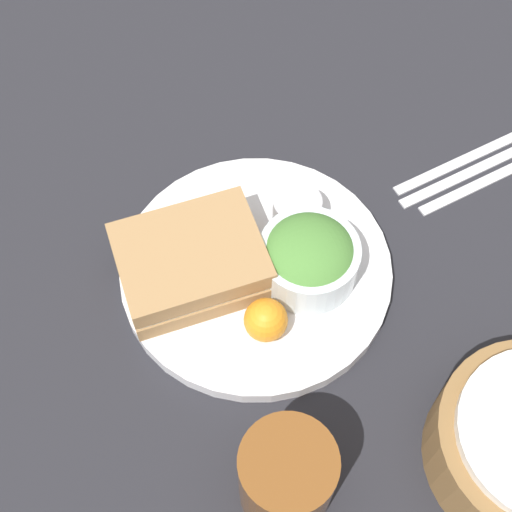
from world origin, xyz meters
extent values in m
plane|color=#232328|center=(0.00, 0.00, 0.00)|extent=(4.00, 4.00, 0.00)
cylinder|color=silver|center=(0.00, 0.00, 0.01)|extent=(0.28, 0.28, 0.02)
cube|color=#A37A4C|center=(0.06, -0.02, 0.03)|extent=(0.16, 0.13, 0.02)
cube|color=silver|center=(0.06, -0.02, 0.04)|extent=(0.15, 0.13, 0.01)
cube|color=#A37A4C|center=(0.06, -0.02, 0.06)|extent=(0.16, 0.13, 0.02)
cylinder|color=silver|center=(-0.04, 0.03, 0.04)|extent=(0.10, 0.10, 0.05)
ellipsoid|color=#4C8438|center=(-0.04, 0.03, 0.05)|extent=(0.09, 0.09, 0.05)
cylinder|color=#B7B7BC|center=(-0.06, -0.03, 0.04)|extent=(0.05, 0.05, 0.04)
sphere|color=orange|center=(0.03, 0.07, 0.04)|extent=(0.04, 0.04, 0.04)
cylinder|color=brown|center=(0.08, 0.21, 0.05)|extent=(0.08, 0.08, 0.10)
cube|color=silver|center=(-0.28, -0.02, 0.00)|extent=(0.18, 0.01, 0.01)
cube|color=silver|center=(-0.28, 0.00, 0.00)|extent=(0.19, 0.01, 0.01)
cube|color=silver|center=(-0.28, 0.02, 0.00)|extent=(0.16, 0.01, 0.01)
camera|label=1|loc=(0.17, 0.32, 0.65)|focal=50.00mm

